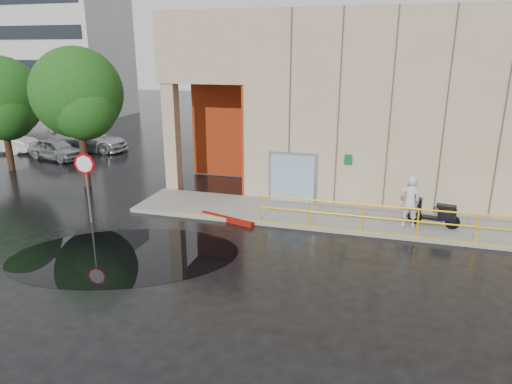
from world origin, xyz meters
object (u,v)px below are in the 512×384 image
person (410,202)px  red_curb (226,219)px  stop_sign (86,173)px  car_b (3,142)px  car_a (56,149)px  tree_far (2,101)px  scooter (436,205)px  car_c (89,140)px  tree_near (79,97)px

person → red_curb: (-6.75, -0.97, -1.02)m
stop_sign → car_b: stop_sign is taller
car_a → tree_far: (-0.54, -2.99, 3.15)m
scooter → tree_far: (-21.78, 3.01, 2.85)m
scooter → car_b: 26.83m
red_curb → car_b: car_b is taller
scooter → tree_far: bearing=-178.0°
person → car_c: bearing=-27.6°
scooter → car_b: size_ratio=0.44×
scooter → car_a: (-21.24, 6.00, -0.31)m
scooter → tree_near: tree_near is taller
car_a → car_c: size_ratio=0.74×
scooter → tree_near: (-15.72, 1.37, 3.38)m
person → stop_sign: size_ratio=0.70×
car_b → scooter: bearing=-113.3°
stop_sign → person: bearing=25.4°
scooter → tree_far: size_ratio=0.30×
person → car_a: person is taller
stop_sign → red_curb: stop_sign is taller
car_a → person: bearing=-92.9°
car_a → car_b: size_ratio=0.90×
tree_far → scooter: bearing=-7.9°
car_c → car_b: bearing=107.1°
car_a → car_b: bearing=94.3°
car_b → tree_near: bearing=-126.6°
stop_sign → tree_far: bearing=160.9°
red_curb → tree_near: tree_near is taller
scooter → stop_sign: size_ratio=0.68×
car_b → tree_far: 6.45m
person → tree_near: tree_near is taller
stop_sign → tree_near: tree_near is taller
car_c → tree_far: size_ratio=0.84×
car_a → stop_sign: bearing=-121.6°
car_c → tree_far: tree_far is taller
car_c → tree_far: bearing=167.3°
person → scooter: person is taller
stop_sign → car_a: (-8.53, 8.77, -1.33)m
tree_near → tree_far: 6.30m
car_b → tree_near: 12.15m
car_c → car_a: bearing=168.5°
stop_sign → tree_near: 5.64m
red_curb → car_c: (-13.17, 9.97, 0.66)m
red_curb → person: bearing=8.2°
person → red_curb: 6.90m
person → tree_near: bearing=-9.6°
scooter → car_c: scooter is taller
car_b → car_c: (5.10, 1.92, 0.05)m
stop_sign → car_a: stop_sign is taller
scooter → red_curb: 7.83m
red_curb → car_b: bearing=156.2°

